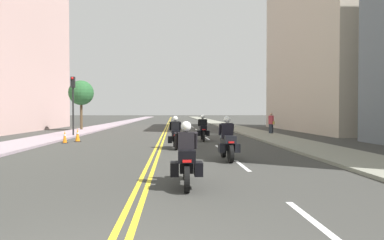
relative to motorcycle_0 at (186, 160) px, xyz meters
The scene contains 16 objects.
ground_plane 43.19m from the motorcycle_0, 91.43° to the left, with size 264.00×264.00×0.00m, color #383834.
sidewalk_left 44.05m from the motorcycle_0, 101.40° to the left, with size 2.86×144.00×0.12m, color gray.
sidewalk_right 43.67m from the motorcycle_0, 81.37° to the left, with size 2.86×144.00×0.12m, color gray.
centreline_yellow_inner 43.20m from the motorcycle_0, 91.59° to the left, with size 0.12×132.00×0.01m, color yellow.
centreline_yellow_outer 43.19m from the motorcycle_0, 91.27° to the left, with size 0.12×132.00×0.01m, color yellow.
lane_dashes_white 24.27m from the motorcycle_0, 85.21° to the left, with size 0.14×56.40×0.01m.
building_right_1 30.38m from the motorcycle_0, 56.73° to the left, with size 9.70×18.82×18.70m.
motorcycle_0 is the anchor object (origin of this frame).
motorcycle_1 4.80m from the motorcycle_0, 69.00° to the left, with size 0.77×2.23×1.68m.
motorcycle_2 8.68m from the motorcycle_0, 91.42° to the left, with size 0.78×2.07×1.63m.
motorcycle_3 13.28m from the motorcycle_0, 83.38° to the left, with size 0.77×2.28×1.65m.
traffic_cone_0 14.52m from the motorcycle_0, 115.27° to the left, with size 0.35×0.35×0.83m.
traffic_cone_2 13.83m from the motorcycle_0, 118.78° to the left, with size 0.30×0.30×0.75m.
traffic_light_near 19.22m from the motorcycle_0, 113.75° to the left, with size 0.28×0.38×4.40m.
pedestrian_0 20.18m from the motorcycle_0, 68.27° to the left, with size 0.43×0.47×1.76m.
street_tree_0 27.52m from the motorcycle_0, 109.76° to the left, with size 2.40×2.40×4.88m.
Camera 1 is at (0.76, -3.68, 1.84)m, focal length 32.51 mm.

